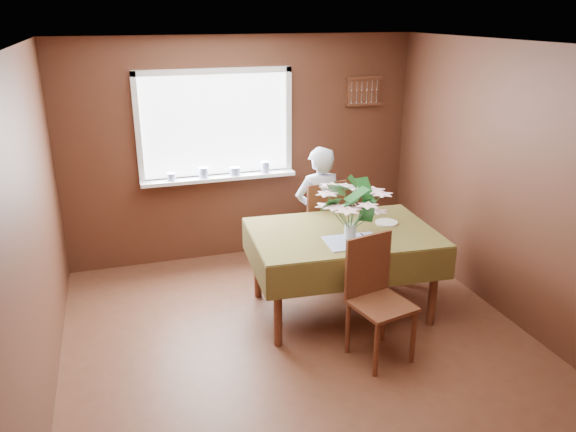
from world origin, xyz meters
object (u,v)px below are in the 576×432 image
object	(u,v)px
dining_table	(343,241)
chair_near	(375,293)
seated_woman	(318,213)
flower_bouquet	(351,207)
chair_far	(320,224)

from	to	relation	value
dining_table	chair_near	distance (m)	0.76
chair_near	seated_woman	distance (m)	1.53
chair_near	flower_bouquet	world-z (taller)	flower_bouquet
seated_woman	flower_bouquet	world-z (taller)	seated_woman
flower_bouquet	chair_near	bearing A→B (deg)	-90.36
dining_table	seated_woman	world-z (taller)	seated_woman
chair_near	seated_woman	bearing A→B (deg)	75.07
seated_woman	flower_bouquet	size ratio (longest dim) A/B	2.67
chair_far	seated_woman	xyz separation A→B (m)	(-0.04, -0.05, 0.15)
dining_table	flower_bouquet	distance (m)	0.44
dining_table	flower_bouquet	world-z (taller)	flower_bouquet
seated_woman	dining_table	bearing A→B (deg)	81.37
seated_woman	flower_bouquet	xyz separation A→B (m)	(-0.06, -0.97, 0.40)
chair_near	flower_bouquet	distance (m)	0.79
chair_far	seated_woman	distance (m)	0.16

